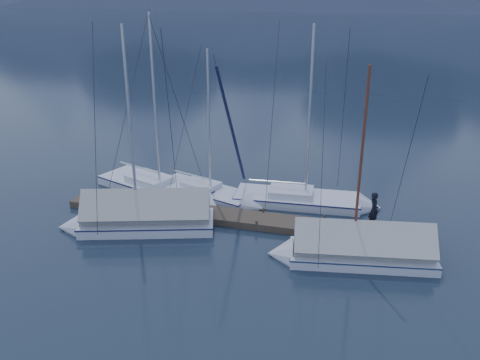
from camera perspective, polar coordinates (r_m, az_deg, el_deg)
name	(u,v)px	position (r m, az deg, el deg)	size (l,w,h in m)	color
ground	(228,240)	(23.30, -1.31, -6.79)	(1000.00, 1000.00, 0.00)	black
dock	(240,220)	(24.96, 0.00, -4.46)	(18.00, 1.50, 0.54)	#382D23
mooring_posts	(230,214)	(24.98, -1.11, -3.83)	(15.12, 1.52, 0.35)	#382D23
sailboat_open_left	(168,192)	(28.14, -8.13, -1.39)	(8.28, 4.91, 10.58)	silver
sailboat_open_mid	(217,196)	(27.56, -2.55, -1.77)	(6.83, 3.85, 8.70)	silver
sailboat_open_right	(315,202)	(27.02, 8.45, -2.43)	(7.77, 3.28, 10.11)	silver
sailboat_covered_near	(349,250)	(22.06, 12.16, -7.74)	(7.25, 3.35, 9.09)	silver
sailboat_covered_far	(135,219)	(24.65, -11.73, -4.29)	(7.68, 4.30, 10.33)	silver
person	(374,210)	(24.12, 14.80, -3.30)	(0.64, 0.42, 1.75)	black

